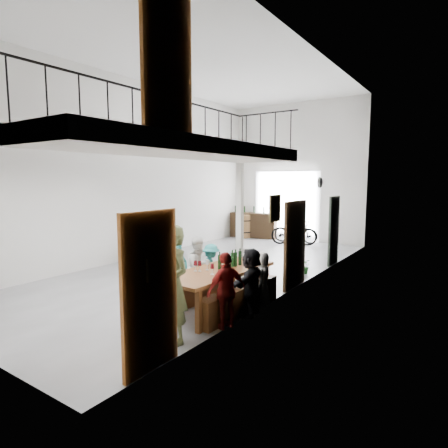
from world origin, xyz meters
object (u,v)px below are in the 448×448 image
Objects in this scene: tasting_table at (218,274)px; bench_inner at (194,291)px; host_standing at (173,285)px; oak_barrel at (244,226)px; side_bench at (146,251)px; bicycle_near at (296,231)px; serving_counter at (254,225)px.

tasting_table reaches higher than bench_inner.
tasting_table is at bearing 113.23° from host_standing.
bench_inner is at bearing 177.34° from tasting_table.
tasting_table is 1.20× the size of bench_inner.
oak_barrel is (-4.23, 7.97, -0.21)m from tasting_table.
bench_inner is at bearing -32.45° from side_bench.
bicycle_near reaches higher than tasting_table.
serving_counter is at bearing 127.55° from host_standing.
bicycle_near reaches higher than side_bench.
oak_barrel is at bearing 121.37° from tasting_table.
oak_barrel is at bearing 129.79° from host_standing.
serving_counter is 1.11× the size of host_standing.
bicycle_near is (2.80, 5.31, 0.25)m from side_bench.
oak_barrel is 0.55× the size of host_standing.
bicycle_near is at bearing -17.13° from serving_counter.
tasting_table is 1.42× the size of bicycle_near.
bicycle_near reaches higher than bench_inner.
serving_counter is at bearing 118.75° from tasting_table.
tasting_table is at bearing -172.83° from bicycle_near.
bicycle_near is (-2.07, 9.46, -0.44)m from host_standing.
tasting_table is at bearing -73.58° from serving_counter.
tasting_table is 0.80m from bench_inner.
bench_inner is at bearing -177.24° from bicycle_near.
host_standing is 9.70m from bicycle_near.
host_standing is (4.87, -4.15, 0.69)m from side_bench.
host_standing reaches higher than bicycle_near.
side_bench is 6.01m from bicycle_near.
bench_inner is 1.14× the size of host_standing.
side_bench is 6.43m from host_standing.
serving_counter reaches higher than bench_inner.
tasting_table is 1.57m from host_standing.
side_bench is 5.67m from serving_counter.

